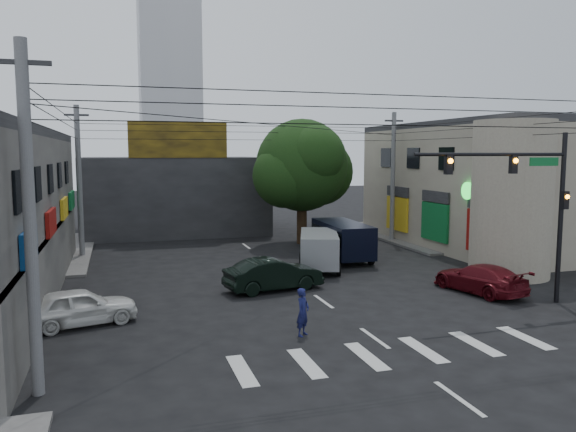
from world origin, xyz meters
name	(u,v)px	position (x,y,z in m)	size (l,w,h in m)	color
ground	(341,314)	(0.00, 0.00, 0.00)	(160.00, 160.00, 0.00)	black
sidewalk_far_right	(465,232)	(18.00, 18.00, 0.07)	(16.00, 16.00, 0.15)	#514F4C
building_right	(509,187)	(18.00, 13.00, 4.00)	(14.00, 18.00, 8.00)	gray
corner_column	(511,199)	(11.00, 4.00, 4.00)	(4.00, 4.00, 8.00)	gray
building_far	(173,194)	(-4.00, 26.00, 3.00)	(14.00, 10.00, 6.00)	#232326
billboard	(178,140)	(-4.00, 21.10, 7.30)	(7.00, 0.30, 2.60)	olive
tower_distant	(169,50)	(0.00, 70.00, 22.00)	(9.00, 9.00, 44.00)	silver
street_tree	(302,166)	(4.00, 17.00, 5.47)	(6.40, 6.40, 8.70)	black
traffic_gantry	(529,190)	(7.82, -1.00, 4.83)	(7.10, 0.35, 7.20)	black
utility_pole_near_left	(30,222)	(-10.50, -4.50, 4.60)	(0.32, 0.32, 9.20)	#59595B
utility_pole_far_left	(79,182)	(-10.50, 16.00, 4.60)	(0.32, 0.32, 9.20)	#59595B
utility_pole_far_right	(393,178)	(10.50, 16.00, 4.60)	(0.32, 0.32, 9.20)	#59595B
dark_sedan	(274,274)	(-1.51, 4.58, 0.75)	(4.77, 2.34, 1.50)	black
white_compact	(79,307)	(-9.81, 1.52, 0.70)	(4.41, 2.63, 1.41)	silver
maroon_sedan	(479,278)	(7.36, 1.38, 0.67)	(2.79, 4.88, 1.33)	#510B12
silver_minivan	(319,251)	(2.11, 8.34, 1.01)	(3.39, 5.09, 2.02)	gray
navy_van	(342,241)	(4.44, 10.65, 1.11)	(2.33, 5.65, 2.23)	black
traffic_officer	(303,312)	(-2.27, -2.00, 0.84)	(0.72, 0.72, 1.69)	#131645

